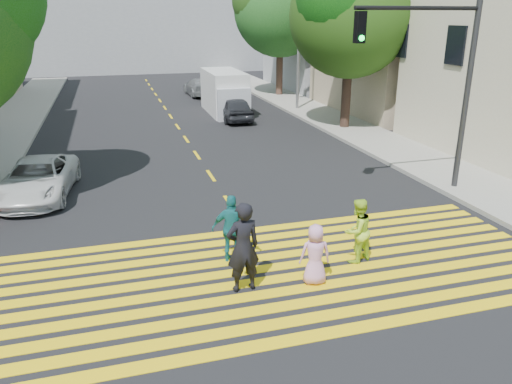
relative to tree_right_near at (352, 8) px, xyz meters
name	(u,v)px	position (x,y,z in m)	size (l,w,h in m)	color
ground	(296,302)	(-8.34, -14.99, -5.94)	(120.00, 120.00, 0.00)	black
sidewalk_left	(16,120)	(-16.84, 7.01, -5.86)	(3.00, 40.00, 0.15)	gray
sidewalk_right	(347,127)	(0.16, 0.01, -5.86)	(3.00, 60.00, 0.15)	gray
crosswalk	(277,273)	(-8.34, -13.71, -5.93)	(13.40, 5.30, 0.01)	yellow
lane_line	(168,112)	(-8.34, 7.51, -5.93)	(0.12, 34.40, 0.01)	yellow
building_right_tan	(422,26)	(6.66, 4.01, -0.94)	(10.00, 10.00, 10.00)	tan
building_right_grey	(342,23)	(6.66, 15.01, -0.94)	(10.00, 10.00, 10.00)	gray
backdrop_block	(135,11)	(-8.34, 33.01, 0.06)	(30.00, 8.00, 12.00)	gray
tree_right_near	(352,8)	(0.00, 0.00, 0.00)	(7.92, 7.92, 8.78)	black
tree_right_far	(282,4)	(0.38, 11.56, 0.42)	(7.77, 7.29, 9.41)	#412F21
pedestrian_man	(243,247)	(-9.27, -14.19, -4.93)	(0.73, 0.48, 2.01)	black
pedestrian_woman	(357,231)	(-6.32, -13.66, -5.14)	(0.77, 0.60, 1.59)	#B5E432
pedestrian_child	(315,254)	(-7.69, -14.36, -5.24)	(0.68, 0.44, 1.39)	#D693C2
pedestrian_extra	(232,229)	(-9.16, -12.81, -5.10)	(0.98, 0.41, 1.67)	#196D75
white_sedan	(38,179)	(-14.17, -6.65, -5.32)	(2.04, 4.42, 1.23)	silver
dark_car_near	(234,108)	(-4.99, 3.83, -5.27)	(1.59, 3.94, 1.34)	#212227
silver_car	(200,87)	(-5.25, 13.47, -5.30)	(1.79, 4.41, 1.28)	gray
dark_car_parked	(230,89)	(-3.46, 11.42, -5.24)	(1.48, 4.25, 1.40)	black
white_van	(225,94)	(-5.02, 6.04, -4.75)	(2.05, 5.31, 2.50)	silver
traffic_signal	(439,70)	(-1.85, -9.88, -1.90)	(4.25, 0.36, 6.23)	#2D2D30
street_lamp	(297,18)	(-0.71, 5.66, -0.46)	(2.14, 0.73, 9.55)	gray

